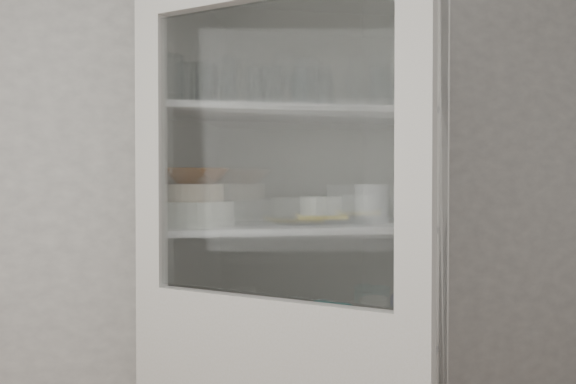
{
  "coord_description": "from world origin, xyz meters",
  "views": [
    {
      "loc": [
        -0.21,
        -0.84,
        1.41
      ],
      "look_at": [
        0.2,
        1.27,
        1.37
      ],
      "focal_mm": 38.0,
      "sensor_mm": 36.0,
      "label": 1
    }
  ],
  "objects_px": {
    "cupboard_door": "(267,383)",
    "goblet_0": "(209,89)",
    "mug_teal": "(339,317)",
    "pantry_cabinet": "(285,310)",
    "yellow_trivet": "(321,216)",
    "grey_bowl_stack": "(372,204)",
    "goblet_3": "(389,92)",
    "terracotta_bowl": "(196,176)",
    "plate_stack_back": "(170,215)",
    "mug_white": "(341,329)",
    "mug_blue": "(371,325)",
    "plate_stack_front": "(196,214)",
    "white_ramekin": "(321,205)",
    "measuring_cups": "(242,336)",
    "glass_platter": "(321,221)",
    "white_canister": "(191,321)",
    "goblet_1": "(226,92)",
    "goblet_2": "(293,90)",
    "teal_jar": "(323,317)",
    "cream_bowl": "(196,193)"
  },
  "relations": [
    {
      "from": "yellow_trivet",
      "to": "grey_bowl_stack",
      "type": "height_order",
      "value": "grey_bowl_stack"
    },
    {
      "from": "cupboard_door",
      "to": "goblet_0",
      "type": "relative_size",
      "value": 11.58
    },
    {
      "from": "goblet_1",
      "to": "mug_teal",
      "type": "relative_size",
      "value": 1.51
    },
    {
      "from": "teal_jar",
      "to": "measuring_cups",
      "type": "bearing_deg",
      "value": -162.26
    },
    {
      "from": "goblet_1",
      "to": "measuring_cups",
      "type": "xyz_separation_m",
      "value": [
        0.04,
        -0.15,
        -0.85
      ]
    },
    {
      "from": "pantry_cabinet",
      "to": "grey_bowl_stack",
      "type": "bearing_deg",
      "value": -12.6
    },
    {
      "from": "mug_teal",
      "to": "pantry_cabinet",
      "type": "bearing_deg",
      "value": -157.59
    },
    {
      "from": "cupboard_door",
      "to": "glass_platter",
      "type": "height_order",
      "value": "cupboard_door"
    },
    {
      "from": "goblet_0",
      "to": "goblet_3",
      "type": "xyz_separation_m",
      "value": [
        0.68,
        -0.01,
        0.0
      ]
    },
    {
      "from": "terracotta_bowl",
      "to": "white_ramekin",
      "type": "relative_size",
      "value": 1.45
    },
    {
      "from": "yellow_trivet",
      "to": "mug_blue",
      "type": "bearing_deg",
      "value": -27.43
    },
    {
      "from": "pantry_cabinet",
      "to": "grey_bowl_stack",
      "type": "relative_size",
      "value": 15.0
    },
    {
      "from": "goblet_0",
      "to": "goblet_1",
      "type": "distance_m",
      "value": 0.06
    },
    {
      "from": "goblet_0",
      "to": "mug_white",
      "type": "height_order",
      "value": "goblet_0"
    },
    {
      "from": "white_canister",
      "to": "glass_platter",
      "type": "bearing_deg",
      "value": -1.55
    },
    {
      "from": "pantry_cabinet",
      "to": "goblet_1",
      "type": "xyz_separation_m",
      "value": [
        -0.21,
        0.03,
        0.8
      ]
    },
    {
      "from": "white_ramekin",
      "to": "measuring_cups",
      "type": "xyz_separation_m",
      "value": [
        -0.29,
        -0.06,
        -0.44
      ]
    },
    {
      "from": "pantry_cabinet",
      "to": "goblet_0",
      "type": "relative_size",
      "value": 12.15
    },
    {
      "from": "cream_bowl",
      "to": "goblet_0",
      "type": "bearing_deg",
      "value": 70.75
    },
    {
      "from": "cupboard_door",
      "to": "teal_jar",
      "type": "height_order",
      "value": "cupboard_door"
    },
    {
      "from": "terracotta_bowl",
      "to": "teal_jar",
      "type": "height_order",
      "value": "terracotta_bowl"
    },
    {
      "from": "yellow_trivet",
      "to": "mug_blue",
      "type": "xyz_separation_m",
      "value": [
        0.16,
        -0.08,
        -0.38
      ]
    },
    {
      "from": "pantry_cabinet",
      "to": "terracotta_bowl",
      "type": "bearing_deg",
      "value": -160.46
    },
    {
      "from": "mug_white",
      "to": "white_canister",
      "type": "relative_size",
      "value": 0.89
    },
    {
      "from": "cupboard_door",
      "to": "mug_blue",
      "type": "distance_m",
      "value": 0.62
    },
    {
      "from": "goblet_1",
      "to": "mug_teal",
      "type": "bearing_deg",
      "value": -4.98
    },
    {
      "from": "mug_white",
      "to": "yellow_trivet",
      "type": "bearing_deg",
      "value": 87.18
    },
    {
      "from": "goblet_2",
      "to": "cream_bowl",
      "type": "xyz_separation_m",
      "value": [
        -0.36,
        -0.16,
        -0.38
      ]
    },
    {
      "from": "terracotta_bowl",
      "to": "yellow_trivet",
      "type": "bearing_deg",
      "value": 7.43
    },
    {
      "from": "mug_white",
      "to": "goblet_1",
      "type": "bearing_deg",
      "value": 131.6
    },
    {
      "from": "yellow_trivet",
      "to": "white_canister",
      "type": "bearing_deg",
      "value": 178.45
    },
    {
      "from": "glass_platter",
      "to": "mug_teal",
      "type": "xyz_separation_m",
      "value": [
        0.08,
        0.05,
        -0.36
      ]
    },
    {
      "from": "plate_stack_front",
      "to": "white_ramekin",
      "type": "distance_m",
      "value": 0.45
    },
    {
      "from": "terracotta_bowl",
      "to": "mug_white",
      "type": "bearing_deg",
      "value": -10.51
    },
    {
      "from": "mug_white",
      "to": "measuring_cups",
      "type": "relative_size",
      "value": 1.04
    },
    {
      "from": "cupboard_door",
      "to": "goblet_2",
      "type": "height_order",
      "value": "cupboard_door"
    },
    {
      "from": "pantry_cabinet",
      "to": "yellow_trivet",
      "type": "height_order",
      "value": "pantry_cabinet"
    },
    {
      "from": "cupboard_door",
      "to": "terracotta_bowl",
      "type": "distance_m",
      "value": 0.74
    },
    {
      "from": "glass_platter",
      "to": "white_canister",
      "type": "xyz_separation_m",
      "value": [
        -0.46,
        0.01,
        -0.35
      ]
    },
    {
      "from": "goblet_0",
      "to": "white_canister",
      "type": "height_order",
      "value": "goblet_0"
    },
    {
      "from": "plate_stack_front",
      "to": "yellow_trivet",
      "type": "relative_size",
      "value": 1.47
    },
    {
      "from": "plate_stack_back",
      "to": "cream_bowl",
      "type": "height_order",
      "value": "cream_bowl"
    },
    {
      "from": "goblet_2",
      "to": "mug_white",
      "type": "height_order",
      "value": "goblet_2"
    },
    {
      "from": "goblet_0",
      "to": "goblet_2",
      "type": "relative_size",
      "value": 0.97
    },
    {
      "from": "plate_stack_back",
      "to": "white_canister",
      "type": "height_order",
      "value": "plate_stack_back"
    },
    {
      "from": "goblet_3",
      "to": "mug_teal",
      "type": "relative_size",
      "value": 1.84
    },
    {
      "from": "goblet_3",
      "to": "terracotta_bowl",
      "type": "distance_m",
      "value": 0.82
    },
    {
      "from": "goblet_1",
      "to": "mug_teal",
      "type": "xyz_separation_m",
      "value": [
        0.42,
        -0.04,
        -0.83
      ]
    },
    {
      "from": "plate_stack_back",
      "to": "mug_white",
      "type": "xyz_separation_m",
      "value": [
        0.56,
        -0.27,
        -0.38
      ]
    },
    {
      "from": "cupboard_door",
      "to": "mug_blue",
      "type": "bearing_deg",
      "value": 85.1
    }
  ]
}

